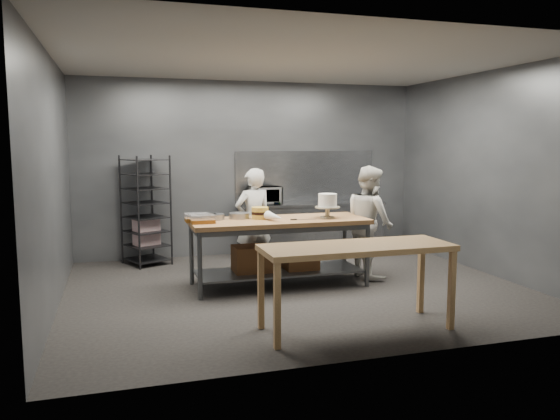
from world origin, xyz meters
name	(u,v)px	position (x,y,z in m)	size (l,w,h in m)	color
ground	(297,288)	(0.00, 0.00, 0.00)	(6.00, 6.00, 0.00)	black
back_wall	(252,168)	(0.00, 2.50, 1.50)	(6.00, 0.04, 3.00)	#4C4F54
work_table	(276,244)	(-0.22, 0.22, 0.57)	(2.40, 0.90, 0.92)	olive
near_counter	(357,253)	(0.08, -1.72, 0.81)	(2.00, 0.70, 0.90)	olive
back_counter	(311,228)	(1.00, 2.18, 0.45)	(2.60, 0.60, 0.90)	slate
splashback_panel	(306,176)	(1.00, 2.48, 1.35)	(2.60, 0.02, 0.90)	slate
speed_rack	(146,211)	(-1.85, 2.10, 0.86)	(0.81, 0.84, 1.75)	black
chef_behind	(253,222)	(-0.36, 0.96, 0.79)	(0.58, 0.38, 1.58)	silver
chef_right	(369,222)	(1.22, 0.33, 0.81)	(0.79, 0.61, 1.62)	silver
microwave	(265,195)	(0.15, 2.18, 1.05)	(0.54, 0.37, 0.30)	black
frosted_cake_stand	(327,202)	(0.48, 0.12, 1.14)	(0.34, 0.34, 0.34)	#A69E85
layer_cake	(260,213)	(-0.43, 0.31, 1.00)	(0.23, 0.23, 0.16)	gold
cake_pans	(215,217)	(-1.02, 0.41, 0.96)	(0.84, 0.35, 0.07)	gray
piping_bag	(275,217)	(-0.30, 0.02, 0.98)	(0.12, 0.12, 0.38)	white
offset_spatula	(300,219)	(0.06, 0.06, 0.93)	(0.36, 0.02, 0.02)	slate
pastry_clamshells	(200,218)	(-1.26, 0.21, 0.98)	(0.36, 0.39, 0.11)	#A76421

